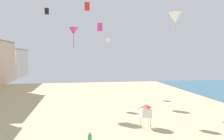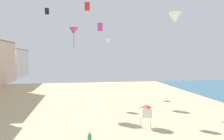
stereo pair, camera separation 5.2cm
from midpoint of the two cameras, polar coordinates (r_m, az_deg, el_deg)
The scene contains 8 objects.
boardwalk_hotel_distant at distance 91.12m, azimuth -25.88°, elevation 1.62°, with size 12.86×18.54×10.50m.
lifeguard_stand at distance 24.80m, azimuth 8.77°, elevation -10.44°, with size 1.10×1.10×2.55m.
kite_white_delta at distance 22.39m, azimuth 16.11°, elevation 12.93°, with size 1.20×1.20×2.72m.
kite_black_box at distance 43.03m, azimuth -16.48°, elevation 14.42°, with size 0.69×0.69×1.08m.
kite_white_delta_2 at distance 45.58m, azimuth -0.97°, elevation 7.50°, with size 1.20×1.20×2.72m.
kite_magenta_delta at distance 41.53m, azimuth -9.86°, elevation 9.91°, with size 1.68×1.68×3.81m.
kite_magenta_box at distance 39.54m, azimuth -3.14°, elevation 11.06°, with size 0.89×0.89×1.40m.
kite_red_box at distance 33.24m, azimuth -6.44°, elevation 16.04°, with size 0.72×0.72×1.13m.
Camera 2 is at (1.22, -5.32, 7.84)m, focal length 35.23 mm.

